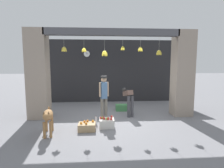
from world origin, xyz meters
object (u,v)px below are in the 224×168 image
object	(u,v)px
water_bottle	(96,120)
fruit_crate_oranges	(87,127)
wall_clock	(87,54)
produce_box_green	(122,108)
dog	(48,117)
worker_stooping	(128,98)
fruit_crate_apples	(107,123)
shopkeeper	(104,95)

from	to	relation	value
water_bottle	fruit_crate_oranges	bearing A→B (deg)	-117.09
wall_clock	produce_box_green	bearing A→B (deg)	-48.48
water_bottle	wall_clock	bearing A→B (deg)	98.68
dog	worker_stooping	distance (m)	3.01
dog	fruit_crate_apples	bearing A→B (deg)	96.06
worker_stooping	fruit_crate_oranges	xyz separation A→B (m)	(-1.46, -1.41, -0.56)
fruit_crate_oranges	water_bottle	size ratio (longest dim) A/B	1.72
dog	fruit_crate_oranges	bearing A→B (deg)	93.86
fruit_crate_apples	water_bottle	world-z (taller)	fruit_crate_apples
dog	worker_stooping	xyz separation A→B (m)	(2.49, 1.67, 0.15)
wall_clock	worker_stooping	bearing A→B (deg)	-55.57
worker_stooping	water_bottle	bearing A→B (deg)	-155.44
fruit_crate_apples	produce_box_green	xyz separation A→B (m)	(0.73, 1.91, -0.01)
shopkeeper	produce_box_green	distance (m)	1.61
worker_stooping	wall_clock	world-z (taller)	wall_clock
wall_clock	fruit_crate_apples	bearing A→B (deg)	-76.97
produce_box_green	wall_clock	size ratio (longest dim) A/B	1.71
fruit_crate_apples	wall_clock	bearing A→B (deg)	103.03
produce_box_green	fruit_crate_oranges	bearing A→B (deg)	-121.85
dog	fruit_crate_oranges	size ratio (longest dim) A/B	1.92
water_bottle	shopkeeper	bearing A→B (deg)	59.24
shopkeeper	worker_stooping	world-z (taller)	shopkeeper
fruit_crate_apples	produce_box_green	bearing A→B (deg)	69.11
worker_stooping	water_bottle	xyz separation A→B (m)	(-1.20, -0.90, -0.54)
shopkeeper	fruit_crate_oranges	size ratio (longest dim) A/B	3.09
dog	fruit_crate_oranges	world-z (taller)	dog
dog	shopkeeper	world-z (taller)	shopkeeper
dog	fruit_crate_apples	size ratio (longest dim) A/B	2.14
dog	fruit_crate_apples	distance (m)	1.74
shopkeeper	fruit_crate_apples	bearing A→B (deg)	78.45
worker_stooping	fruit_crate_oranges	size ratio (longest dim) A/B	2.03
shopkeeper	water_bottle	size ratio (longest dim) A/B	5.31
fruit_crate_oranges	fruit_crate_apples	xyz separation A→B (m)	(0.59, 0.22, 0.03)
shopkeeper	worker_stooping	distance (m)	1.05
fruit_crate_oranges	produce_box_green	world-z (taller)	fruit_crate_oranges
worker_stooping	wall_clock	distance (m)	3.52
fruit_crate_apples	wall_clock	xyz separation A→B (m)	(-0.85, 3.69, 2.32)
worker_stooping	water_bottle	size ratio (longest dim) A/B	3.49
shopkeeper	fruit_crate_oranges	xyz separation A→B (m)	(-0.53, -0.96, -0.78)
water_bottle	produce_box_green	bearing A→B (deg)	56.75
produce_box_green	wall_clock	bearing A→B (deg)	131.52
dog	shopkeeper	distance (m)	2.02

